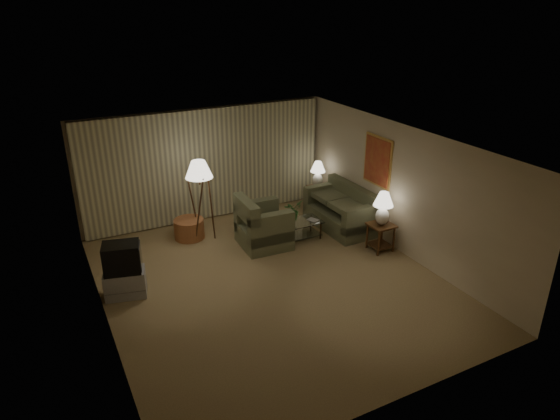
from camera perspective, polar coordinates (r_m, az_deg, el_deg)
The scene contains 16 objects.
ground at distance 9.63m, azimuth -1.00°, elevation -8.19°, with size 7.00×7.00×0.00m, color tan.
room_shell at distance 10.14m, azimuth -4.74°, elevation 4.34°, with size 6.04×7.02×2.72m.
sofa at distance 11.70m, azimuth 6.81°, elevation -0.20°, with size 1.84×0.98×0.80m.
armchair at distance 10.78m, azimuth -1.88°, elevation -1.89°, with size 1.15×1.10×0.88m.
side_table_near at distance 10.80m, azimuth 11.44°, elevation -2.55°, with size 0.50×0.50×0.60m.
side_table_far at distance 12.74m, azimuth 4.27°, elevation 1.87°, with size 0.45×0.38×0.60m.
table_lamp_near at distance 10.55m, azimuth 11.71°, elevation 0.49°, with size 0.42×0.42×0.72m.
table_lamp_far at distance 12.54m, azimuth 4.35°, elevation 4.39°, with size 0.37×0.37×0.65m.
coffee_table at distance 11.11m, azimuth 2.12°, elevation -2.05°, with size 1.04×0.57×0.41m.
tv_cabinet at distance 9.52m, azimuth -17.26°, elevation -7.99°, with size 0.81×0.61×0.50m, color #AAAAAC.
crt_tv at distance 9.27m, azimuth -17.64°, elevation -5.23°, with size 0.72×0.59×0.54m, color black.
floor_lamp at distance 11.01m, azimuth -9.05°, elevation 1.25°, with size 0.59×0.59×1.82m.
ottoman at distance 11.37m, azimuth -10.34°, elevation -2.12°, with size 0.67×0.67×0.45m, color #AB6139.
vase at distance 10.95m, azimuth 1.46°, elevation -1.19°, with size 0.14×0.14×0.15m, color silver.
flowers at distance 10.84m, azimuth 1.47°, elevation 0.23°, with size 0.40×0.34×0.44m, color #3D7A36.
book at distance 11.08m, azimuth 3.52°, elevation -1.30°, with size 0.18×0.24×0.02m, color olive.
Camera 1 is at (-3.62, -7.37, 5.02)m, focal length 32.00 mm.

